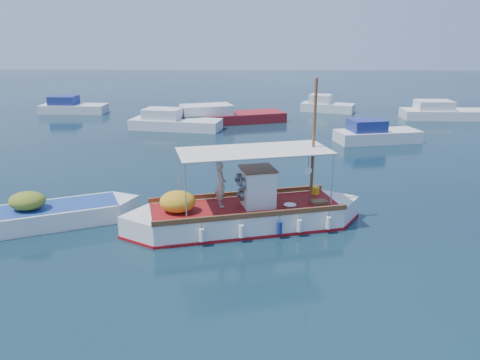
{
  "coord_description": "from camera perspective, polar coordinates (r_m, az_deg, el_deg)",
  "views": [
    {
      "loc": [
        -0.47,
        -17.37,
        7.33
      ],
      "look_at": [
        -0.94,
        0.0,
        1.82
      ],
      "focal_mm": 35.0,
      "sensor_mm": 36.0,
      "label": 1
    }
  ],
  "objects": [
    {
      "name": "ground",
      "position": [
        18.86,
        2.88,
        -5.31
      ],
      "size": [
        160.0,
        160.0,
        0.0
      ],
      "primitive_type": "plane",
      "color": "black",
      "rests_on": "ground"
    },
    {
      "name": "bg_boat_ne",
      "position": [
        34.05,
        16.14,
        5.3
      ],
      "size": [
        6.11,
        3.39,
        1.8
      ],
      "rotation": [
        0.0,
        0.0,
        0.22
      ],
      "color": "silver",
      "rests_on": "ground"
    },
    {
      "name": "bg_boat_nw",
      "position": [
        37.51,
        -8.16,
        6.9
      ],
      "size": [
        7.39,
        3.61,
        1.8
      ],
      "rotation": [
        0.0,
        0.0,
        -0.18
      ],
      "color": "silver",
      "rests_on": "ground"
    },
    {
      "name": "bg_boat_far_w",
      "position": [
        47.59,
        -19.82,
        8.29
      ],
      "size": [
        6.07,
        2.36,
        1.8
      ],
      "rotation": [
        0.0,
        0.0,
        -0.01
      ],
      "color": "silver",
      "rests_on": "ground"
    },
    {
      "name": "dinghy",
      "position": [
        20.1,
        -22.0,
        -4.09
      ],
      "size": [
        6.26,
        3.77,
        1.67
      ],
      "rotation": [
        0.0,
        0.0,
        0.42
      ],
      "color": "white",
      "rests_on": "ground"
    },
    {
      "name": "bg_boat_far_n",
      "position": [
        46.36,
        10.45,
        8.81
      ],
      "size": [
        5.32,
        3.62,
        1.8
      ],
      "rotation": [
        0.0,
        0.0,
        -0.36
      ],
      "color": "silver",
      "rests_on": "ground"
    },
    {
      "name": "fishing_caique",
      "position": [
        18.32,
        0.47,
        -4.23
      ],
      "size": [
        9.35,
        4.34,
        5.9
      ],
      "rotation": [
        0.0,
        0.0,
        0.26
      ],
      "color": "white",
      "rests_on": "ground"
    },
    {
      "name": "bg_boat_e",
      "position": [
        45.47,
        23.52,
        7.49
      ],
      "size": [
        7.59,
        2.75,
        1.8
      ],
      "rotation": [
        0.0,
        0.0,
        -0.02
      ],
      "color": "silver",
      "rests_on": "ground"
    },
    {
      "name": "bg_boat_n",
      "position": [
        39.67,
        -2.4,
        7.64
      ],
      "size": [
        10.62,
        6.01,
        1.8
      ],
      "rotation": [
        0.0,
        0.0,
        0.33
      ],
      "color": "maroon",
      "rests_on": "ground"
    }
  ]
}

